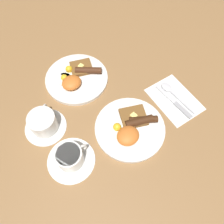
# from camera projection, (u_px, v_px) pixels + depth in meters

# --- Properties ---
(ground_plane) EXTENTS (3.00, 3.00, 0.00)m
(ground_plane) POSITION_uv_depth(u_px,v_px,m) (130.00, 129.00, 0.78)
(ground_plane) COLOR olive
(breakfast_plate_near) EXTENTS (0.25, 0.25, 0.05)m
(breakfast_plate_near) POSITION_uv_depth(u_px,v_px,m) (130.00, 128.00, 0.77)
(breakfast_plate_near) COLOR white
(breakfast_plate_near) RESTS_ON ground_plane
(breakfast_plate_far) EXTENTS (0.25, 0.25, 0.05)m
(breakfast_plate_far) POSITION_uv_depth(u_px,v_px,m) (76.00, 78.00, 0.88)
(breakfast_plate_far) COLOR white
(breakfast_plate_far) RESTS_ON ground_plane
(teacup_near) EXTENTS (0.16, 0.16, 0.07)m
(teacup_near) POSITION_uv_depth(u_px,v_px,m) (70.00, 158.00, 0.70)
(teacup_near) COLOR white
(teacup_near) RESTS_ON ground_plane
(teacup_far) EXTENTS (0.15, 0.15, 0.07)m
(teacup_far) POSITION_uv_depth(u_px,v_px,m) (44.00, 123.00, 0.75)
(teacup_far) COLOR white
(teacup_far) RESTS_ON ground_plane
(napkin) EXTENTS (0.15, 0.20, 0.01)m
(napkin) POSITION_uv_depth(u_px,v_px,m) (175.00, 100.00, 0.84)
(napkin) COLOR white
(napkin) RESTS_ON ground_plane
(knife) EXTENTS (0.02, 0.18, 0.01)m
(knife) POSITION_uv_depth(u_px,v_px,m) (175.00, 103.00, 0.83)
(knife) COLOR silver
(knife) RESTS_ON napkin
(spoon) EXTENTS (0.04, 0.17, 0.01)m
(spoon) POSITION_uv_depth(u_px,v_px,m) (170.00, 90.00, 0.85)
(spoon) COLOR silver
(spoon) RESTS_ON napkin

